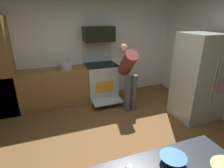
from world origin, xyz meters
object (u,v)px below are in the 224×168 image
at_px(microwave, 99,34).
at_px(refrigerator, 200,77).
at_px(stock_pot, 66,66).
at_px(oven_range, 101,80).
at_px(person_cook, 128,72).
at_px(mixing_bowl_prep, 173,160).

height_order(microwave, refrigerator, microwave).
bearing_deg(microwave, stock_pot, -174.68).
xyz_separation_m(oven_range, refrigerator, (1.67, -1.56, 0.39)).
relative_size(refrigerator, person_cook, 1.21).
bearing_deg(stock_pot, microwave, 5.32).
bearing_deg(mixing_bowl_prep, refrigerator, 40.54).
relative_size(person_cook, stock_pot, 4.94).
bearing_deg(refrigerator, microwave, 135.34).
relative_size(microwave, refrigerator, 0.41).
bearing_deg(mixing_bowl_prep, stock_pot, 99.23).
relative_size(oven_range, stock_pot, 4.99).
distance_m(oven_range, stock_pot, 0.98).
bearing_deg(mixing_bowl_prep, microwave, 84.47).
distance_m(oven_range, microwave, 1.17).
height_order(person_cook, mixing_bowl_prep, person_cook).
relative_size(person_cook, mixing_bowl_prep, 6.39).
bearing_deg(oven_range, microwave, 90.00).
xyz_separation_m(oven_range, mixing_bowl_prep, (-0.33, -3.27, 0.43)).
distance_m(microwave, person_cook, 1.20).
distance_m(oven_range, person_cook, 0.91).
bearing_deg(oven_range, stock_pot, 179.01).
height_order(oven_range, refrigerator, refrigerator).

